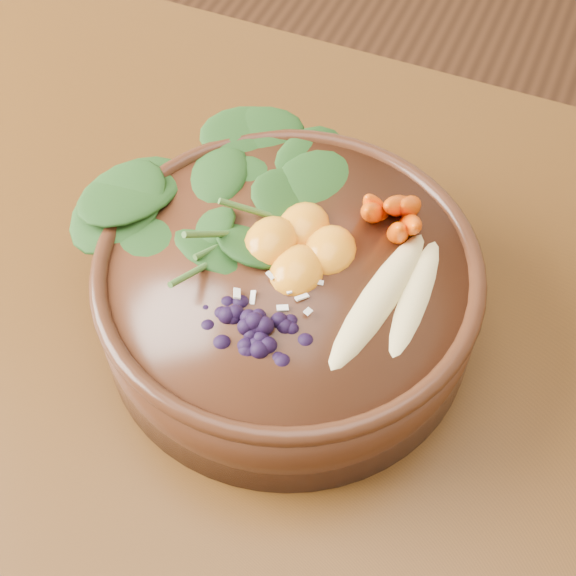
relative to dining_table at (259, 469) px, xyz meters
name	(u,v)px	position (x,y,z in m)	size (l,w,h in m)	color
dining_table	(259,469)	(0.00, 0.00, 0.00)	(1.60, 0.90, 0.75)	#331C0C
stoneware_bowl	(288,296)	(-0.01, 0.09, 0.13)	(0.29, 0.29, 0.08)	#3E1F11
kale_heap	(266,172)	(-0.05, 0.15, 0.19)	(0.19, 0.17, 0.04)	#1F4517
carrot_cluster	(396,177)	(0.04, 0.17, 0.21)	(0.06, 0.06, 0.08)	#FF4F00
banana_halves	(399,286)	(0.07, 0.09, 0.19)	(0.06, 0.16, 0.03)	#E0CC84
mandarin_cluster	(300,234)	(-0.01, 0.11, 0.19)	(0.08, 0.09, 0.03)	orange
blueberry_pile	(256,311)	(-0.01, 0.03, 0.19)	(0.13, 0.10, 0.04)	black
coconut_flakes	(279,282)	(-0.01, 0.07, 0.18)	(0.09, 0.07, 0.01)	white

